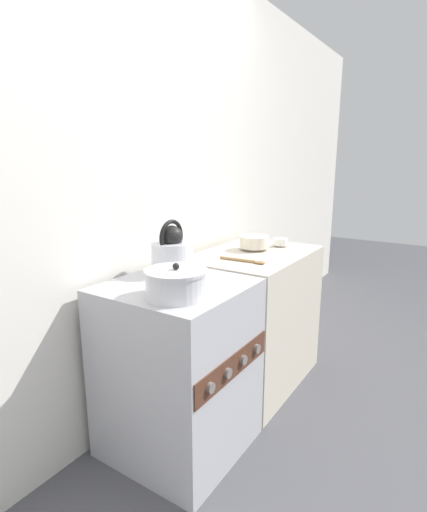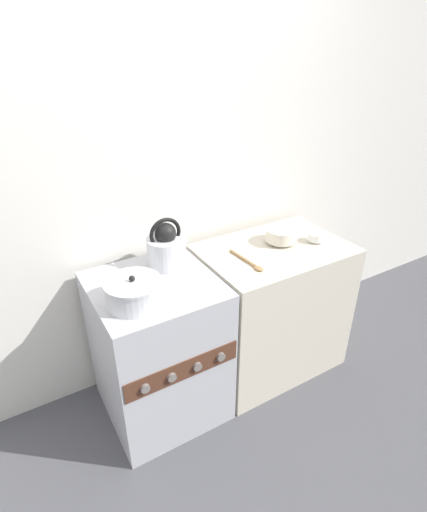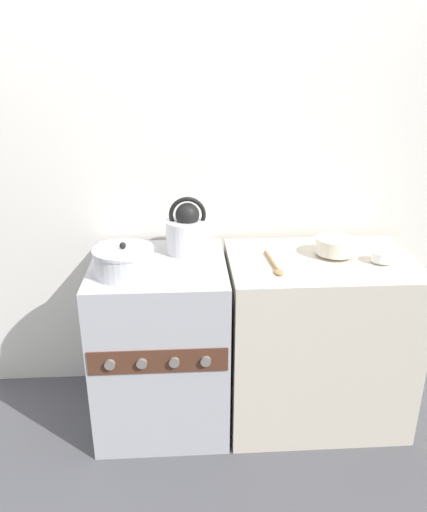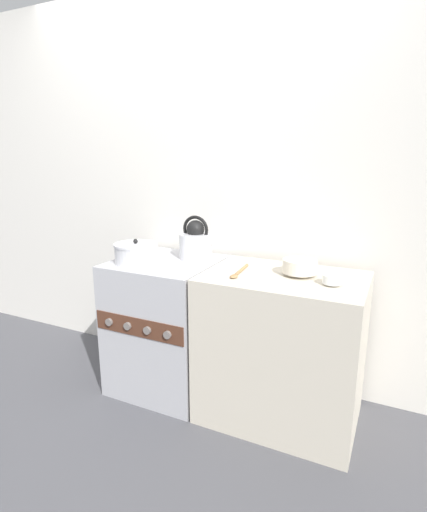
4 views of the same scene
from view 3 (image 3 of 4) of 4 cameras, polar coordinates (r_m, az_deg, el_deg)
ground_plane at (r=2.46m, az=-5.80°, el=-21.87°), size 12.00×12.00×0.00m
wall_back at (r=2.49m, az=-6.40°, el=11.47°), size 7.00×0.06×2.50m
stove at (r=2.44m, az=-5.94°, el=-9.84°), size 0.61×0.63×0.83m
counter at (r=2.51m, az=11.54°, el=-9.23°), size 0.85×0.58×0.84m
kettle at (r=2.34m, az=-2.91°, el=2.84°), size 0.25×0.20×0.27m
cooking_pot at (r=2.14m, az=-10.21°, el=-0.59°), size 0.26×0.26×0.14m
enamel_bowl at (r=2.36m, az=13.77°, el=1.14°), size 0.18×0.18×0.09m
small_ceramic_bowl at (r=2.34m, az=18.69°, el=-0.05°), size 0.09×0.09×0.05m
wooden_spoon at (r=2.20m, az=6.94°, el=-1.02°), size 0.05×0.27×0.02m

